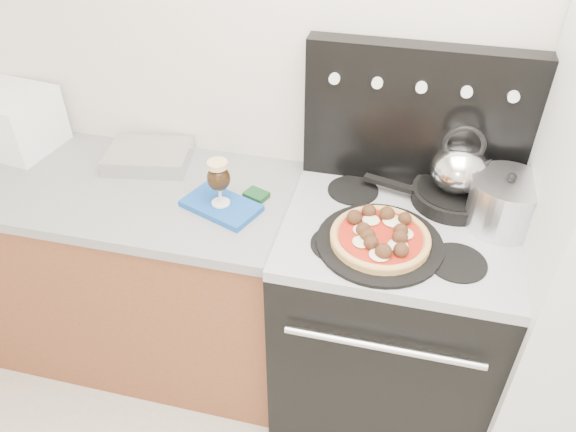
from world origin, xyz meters
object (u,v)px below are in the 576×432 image
(oven_mitt, at_px, (221,206))
(tea_kettle, at_px, (460,164))
(stock_pot, at_px, (504,204))
(stove_body, at_px, (385,322))
(base_cabinet, at_px, (123,272))
(skillet, at_px, (453,196))
(pizza, at_px, (380,236))
(pizza_pan, at_px, (379,243))
(toaster_oven, at_px, (6,119))
(beer_glass, at_px, (219,183))

(oven_mitt, distance_m, tea_kettle, 0.81)
(tea_kettle, height_order, stock_pot, tea_kettle)
(stove_body, bearing_deg, base_cabinet, 178.70)
(base_cabinet, distance_m, tea_kettle, 1.43)
(base_cabinet, xyz_separation_m, skillet, (1.27, 0.14, 0.51))
(pizza, bearing_deg, pizza_pan, 180.00)
(oven_mitt, relative_size, stock_pot, 1.16)
(toaster_oven, xyz_separation_m, pizza, (1.51, -0.30, -0.06))
(oven_mitt, xyz_separation_m, skillet, (0.77, 0.20, 0.03))
(toaster_oven, bearing_deg, oven_mitt, -4.83)
(toaster_oven, relative_size, skillet, 1.31)
(pizza_pan, bearing_deg, pizza, 0.00)
(stove_body, height_order, pizza, pizza)
(pizza_pan, distance_m, pizza, 0.03)
(beer_glass, xyz_separation_m, stock_pot, (0.92, 0.11, -0.01))
(toaster_oven, distance_m, pizza_pan, 1.55)
(beer_glass, height_order, pizza, beer_glass)
(beer_glass, relative_size, tea_kettle, 0.84)
(stove_body, relative_size, pizza_pan, 2.21)
(stove_body, xyz_separation_m, stock_pot, (0.31, 0.07, 0.56))
(base_cabinet, relative_size, pizza_pan, 3.65)
(oven_mitt, distance_m, beer_glass, 0.10)
(toaster_oven, bearing_deg, pizza, -3.51)
(base_cabinet, relative_size, pizza, 4.66)
(oven_mitt, height_order, pizza_pan, pizza_pan)
(pizza, bearing_deg, tea_kettle, 52.71)
(beer_glass, height_order, skillet, beer_glass)
(stock_pot, bearing_deg, oven_mitt, -173.41)
(beer_glass, distance_m, tea_kettle, 0.80)
(stove_body, distance_m, pizza_pan, 0.50)
(pizza, xyz_separation_m, tea_kettle, (0.22, 0.29, 0.12))
(base_cabinet, distance_m, pizza, 1.18)
(base_cabinet, height_order, tea_kettle, tea_kettle)
(oven_mitt, bearing_deg, toaster_oven, 167.53)
(base_cabinet, bearing_deg, stock_pot, 1.96)
(beer_glass, height_order, stock_pot, beer_glass)
(stove_body, bearing_deg, tea_kettle, 46.14)
(beer_glass, bearing_deg, stove_body, 3.09)
(stove_body, relative_size, skillet, 3.15)
(base_cabinet, relative_size, tea_kettle, 7.09)
(pizza, bearing_deg, skillet, 52.71)
(tea_kettle, bearing_deg, stove_body, -130.47)
(pizza, distance_m, skillet, 0.36)
(oven_mitt, relative_size, skillet, 0.93)
(toaster_oven, height_order, skillet, toaster_oven)
(stove_body, distance_m, tea_kettle, 0.67)
(tea_kettle, bearing_deg, toaster_oven, -177.03)
(tea_kettle, bearing_deg, pizza, -123.90)
(beer_glass, bearing_deg, tea_kettle, 14.53)
(stock_pot, bearing_deg, stove_body, -166.69)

